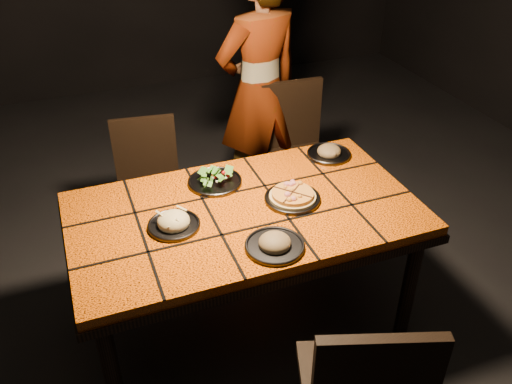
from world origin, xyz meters
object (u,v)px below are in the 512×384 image
object	(u,v)px
dining_table	(245,223)
chair_far_left	(149,178)
chair_far_right	(295,143)
diner	(259,91)
plate_pizza	(293,197)
plate_pasta	(174,223)

from	to	relation	value
dining_table	chair_far_left	size ratio (longest dim) A/B	1.94
dining_table	chair_far_right	distance (m)	1.12
chair_far_left	diner	bearing A→B (deg)	22.22
plate_pizza	chair_far_right	bearing A→B (deg)	64.32
diner	plate_pasta	bearing A→B (deg)	39.79
dining_table	plate_pasta	world-z (taller)	plate_pasta
chair_far_left	plate_pizza	bearing A→B (deg)	-50.97
chair_far_left	diner	distance (m)	0.89
chair_far_right	plate_pasta	distance (m)	1.38
chair_far_right	diner	bearing A→B (deg)	137.19
chair_far_left	plate_pasta	world-z (taller)	chair_far_left
plate_pizza	plate_pasta	xyz separation A→B (m)	(-0.58, -0.01, 0.00)
chair_far_left	plate_pasta	distance (m)	0.94
dining_table	plate_pizza	size ratio (longest dim) A/B	5.16
chair_far_left	dining_table	bearing A→B (deg)	-63.27
chair_far_left	diner	world-z (taller)	diner
chair_far_right	plate_pizza	xyz separation A→B (m)	(-0.43, -0.90, 0.25)
chair_far_right	diner	size ratio (longest dim) A/B	0.54
chair_far_left	diner	size ratio (longest dim) A/B	0.50
diner	plate_pizza	distance (m)	1.12
plate_pizza	plate_pasta	size ratio (longest dim) A/B	1.35
diner	plate_pasta	distance (m)	1.37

